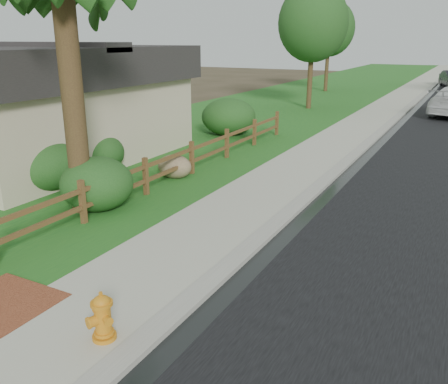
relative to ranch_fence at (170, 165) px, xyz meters
The scene contains 16 objects.
ground 7.37m from the ranch_fence, 60.64° to the right, with size 120.00×120.00×0.00m, color #39321F.
curb 28.88m from the ranch_fence, 82.04° to the left, with size 0.40×90.00×0.12m, color gray.
wet_gutter 28.94m from the ranch_fence, 81.35° to the left, with size 0.50×90.00×0.00m, color black.
sidewalk 28.73m from the ranch_fence, 84.61° to the left, with size 2.20×90.00×0.10m, color #AEAC97.
grass_strip 28.62m from the ranch_fence, 88.40° to the left, with size 1.60×90.00×0.06m, color #17531D.
lawn_near 28.94m from the ranch_fence, 98.75° to the left, with size 9.00×90.00×0.04m, color #17531D.
ranch_fence is the anchor object (origin of this frame).
house 7.57m from the ranch_fence, behind, with size 10.60×9.60×4.05m.
fire_hydrant 7.72m from the ranch_fence, 63.07° to the right, with size 0.48×0.40×0.74m.
boulder 0.77m from the ranch_fence, 114.20° to the left, with size 1.12×0.84×0.75m, color brown.
shrub_a 2.66m from the ranch_fence, 99.59° to the right, with size 1.82×1.82×1.36m, color #1C4619.
shrub_b 3.56m from the ranch_fence, 144.53° to the right, with size 2.11×2.11×1.48m, color #1C4619.
shrub_c 2.90m from the ranch_fence, behind, with size 1.79×1.79×1.29m, color #1C4619.
shrub_d 7.86m from the ranch_fence, 104.71° to the left, with size 2.42×2.42×1.65m, color #1C4619.
tree_near_left 17.90m from the ranch_fence, 94.81° to the left, with size 4.11×4.11×7.28m.
tree_mid_left 28.11m from the ranch_fence, 97.03° to the left, with size 3.97×3.97×7.09m.
Camera 1 is at (4.10, -4.78, 4.17)m, focal length 38.00 mm.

